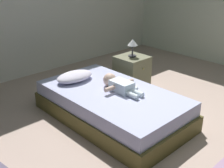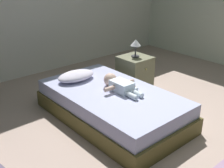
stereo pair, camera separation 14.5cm
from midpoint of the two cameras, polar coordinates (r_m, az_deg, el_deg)
The scene contains 8 objects.
ground_plane at distance 3.56m, azimuth 11.90°, elevation -9.88°, with size 8.00×8.00×0.00m, color #B89D8E.
bed at distance 3.71m, azimuth 1.12°, elevation -4.33°, with size 1.14×2.03×0.40m.
pillow at distance 3.98m, azimuth -6.31°, elevation 1.66°, with size 0.55×0.34×0.13m.
baby at distance 3.64m, azimuth 2.45°, elevation -0.11°, with size 0.49×0.64×0.18m.
toothbrush at distance 3.89m, azimuth 4.71°, elevation 0.37°, with size 0.02×0.14×0.02m.
nightstand at distance 4.69m, azimuth 5.55°, elevation 2.48°, with size 0.47×0.50×0.53m.
lamp at distance 4.55m, azimuth 5.77°, elevation 8.07°, with size 0.17×0.17×0.29m.
baby_bottle at distance 3.66m, azimuth 5.79°, elevation -0.83°, with size 0.06×0.10×0.07m.
Camera 2 is at (-2.40, -1.78, 1.90)m, focal length 44.80 mm.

